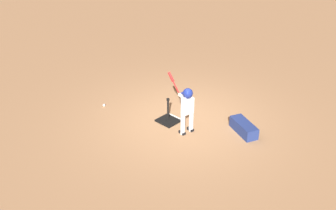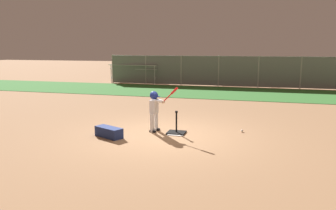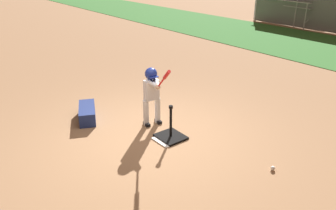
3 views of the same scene
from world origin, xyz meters
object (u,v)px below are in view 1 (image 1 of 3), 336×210
at_px(batter_child, 187,104).
at_px(batting_tee, 168,119).
at_px(baseball, 104,105).
at_px(equipment_bag, 244,128).

bearing_deg(batter_child, batting_tee, -4.56).
distance_m(baseball, equipment_bag, 3.82).
relative_size(batting_tee, baseball, 8.86).
distance_m(batter_child, equipment_bag, 1.53).
xyz_separation_m(batter_child, equipment_bag, (-1.04, -0.94, -0.62)).
bearing_deg(baseball, batting_tee, -160.87).
height_order(batter_child, equipment_bag, batter_child).
bearing_deg(batting_tee, equipment_bag, -152.38).
xyz_separation_m(batting_tee, batter_child, (-0.66, 0.05, 0.69)).
height_order(batting_tee, equipment_bag, batting_tee).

